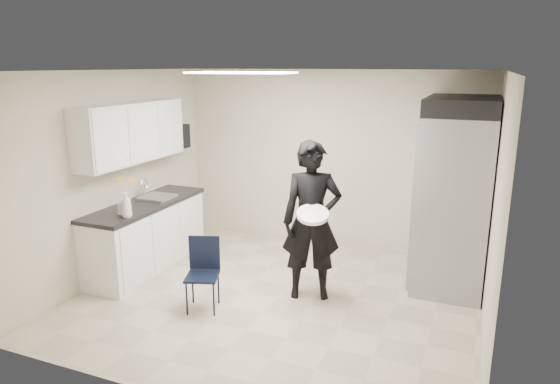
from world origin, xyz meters
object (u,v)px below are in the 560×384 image
at_px(commercial_fridge, 454,201).
at_px(man_tuxedo, 312,221).
at_px(lower_counter, 147,237).
at_px(folding_chair, 202,276).

bearing_deg(commercial_fridge, man_tuxedo, -144.67).
height_order(lower_counter, man_tuxedo, man_tuxedo).
relative_size(lower_counter, folding_chair, 2.42).
xyz_separation_m(lower_counter, commercial_fridge, (3.78, 1.07, 0.62)).
relative_size(lower_counter, commercial_fridge, 0.90).
bearing_deg(commercial_fridge, folding_chair, -143.59).
bearing_deg(lower_counter, commercial_fridge, 15.88).
height_order(lower_counter, folding_chair, lower_counter).
distance_m(lower_counter, commercial_fridge, 3.98).
bearing_deg(folding_chair, lower_counter, 130.60).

